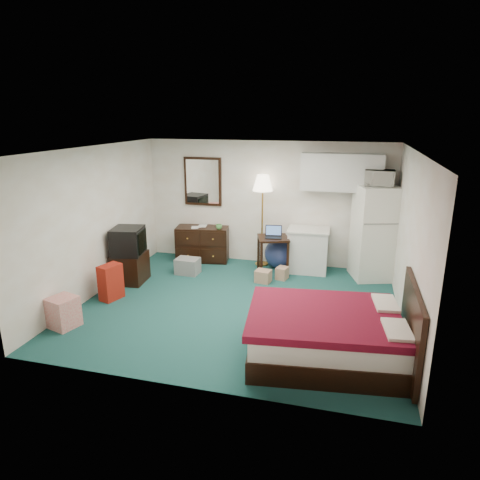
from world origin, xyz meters
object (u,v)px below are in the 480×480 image
(fridge, at_px, (375,233))
(bed, at_px, (326,336))
(tv_stand, at_px, (130,267))
(suitcase, at_px, (111,282))
(kitchen_counter, at_px, (308,251))
(desk, at_px, (273,255))
(floor_lamp, at_px, (262,221))
(dresser, at_px, (203,244))

(fridge, height_order, bed, fridge)
(tv_stand, height_order, suitcase, suitcase)
(suitcase, bearing_deg, kitchen_counter, 53.35)
(bed, xyz_separation_m, suitcase, (-3.61, 0.92, -0.00))
(fridge, relative_size, tv_stand, 2.95)
(fridge, relative_size, suitcase, 2.92)
(bed, bearing_deg, suitcase, 158.89)
(desk, height_order, bed, desk)
(tv_stand, bearing_deg, fridge, 12.69)
(kitchen_counter, bearing_deg, fridge, -3.28)
(floor_lamp, height_order, suitcase, floor_lamp)
(dresser, bearing_deg, floor_lamp, -6.10)
(dresser, relative_size, bed, 0.57)
(tv_stand, bearing_deg, desk, 20.24)
(kitchen_counter, distance_m, suitcase, 3.75)
(kitchen_counter, distance_m, tv_stand, 3.42)
(floor_lamp, height_order, kitchen_counter, floor_lamp)
(floor_lamp, bearing_deg, tv_stand, -144.53)
(floor_lamp, xyz_separation_m, tv_stand, (-2.16, -1.54, -0.65))
(bed, bearing_deg, dresser, 124.34)
(dresser, relative_size, tv_stand, 1.80)
(dresser, height_order, kitchen_counter, kitchen_counter)
(desk, bearing_deg, suitcase, -159.35)
(dresser, distance_m, fridge, 3.47)
(floor_lamp, xyz_separation_m, desk, (0.30, -0.39, -0.57))
(desk, relative_size, bed, 0.38)
(dresser, height_order, bed, dresser)
(suitcase, bearing_deg, dresser, 87.49)
(dresser, height_order, desk, dresser)
(kitchen_counter, distance_m, bed, 3.16)
(dresser, distance_m, bed, 4.22)
(floor_lamp, bearing_deg, suitcase, -131.84)
(suitcase, bearing_deg, fridge, 44.46)
(bed, height_order, tv_stand, bed)
(desk, distance_m, suitcase, 3.08)
(fridge, bearing_deg, dresser, 161.16)
(desk, relative_size, tv_stand, 1.20)
(kitchen_counter, relative_size, bed, 0.44)
(floor_lamp, distance_m, kitchen_counter, 1.09)
(bed, relative_size, suitcase, 3.14)
(kitchen_counter, bearing_deg, suitcase, -146.09)
(floor_lamp, distance_m, suitcase, 3.19)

